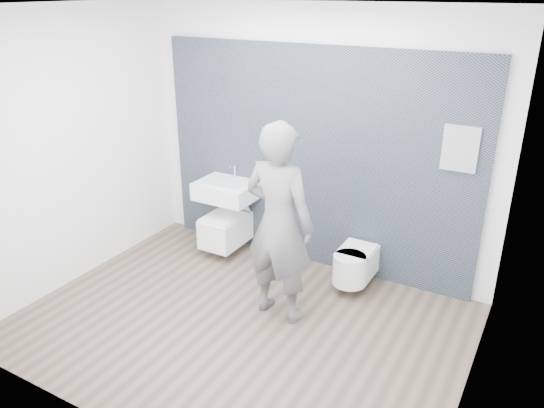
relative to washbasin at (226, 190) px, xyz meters
The scene contains 8 objects.
ground 1.70m from the washbasin, 51.76° to the right, with size 4.00×4.00×0.00m, color brown.
room_shell 1.80m from the washbasin, 51.76° to the right, with size 4.00×4.00×4.00m.
tile_wall 1.25m from the washbasin, 16.51° to the left, with size 3.60×0.06×2.40m, color black.
washbasin is the anchor object (origin of this frame).
toilet_square 0.46m from the washbasin, 90.00° to the right, with size 0.40×0.58×0.72m.
toilet_rounded 1.69m from the washbasin, ahead, with size 0.35×0.59×0.32m.
info_placard 2.58m from the washbasin, ahead, with size 0.32×0.03×0.43m, color silver.
visitor 1.45m from the washbasin, 36.25° to the right, with size 0.69×0.45×1.90m, color #5C5C60.
Camera 1 is at (2.32, -3.47, 2.94)m, focal length 35.00 mm.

